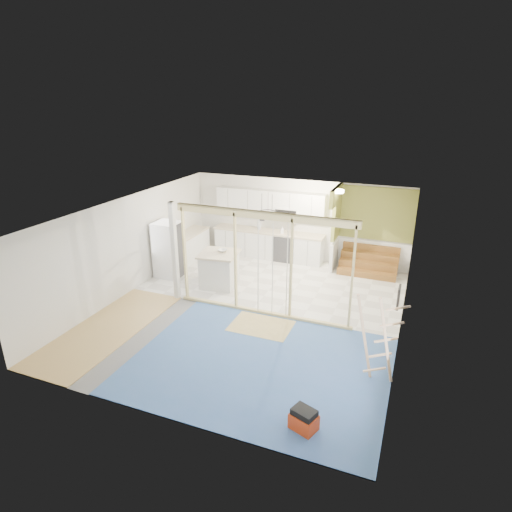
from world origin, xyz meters
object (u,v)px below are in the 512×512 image
at_px(island, 219,270).
at_px(toolbox, 304,420).
at_px(fridge, 169,250).
at_px(ladder, 378,339).

relative_size(island, toolbox, 2.30).
relative_size(fridge, ladder, 0.95).
bearing_deg(island, fridge, 169.85).
height_order(island, ladder, ladder).
height_order(fridge, island, fridge).
height_order(island, toolbox, island).
bearing_deg(island, toolbox, -58.00).
xyz_separation_m(fridge, toolbox, (5.36, -4.58, -0.64)).
distance_m(fridge, island, 1.70).
bearing_deg(toolbox, fridge, 159.77).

